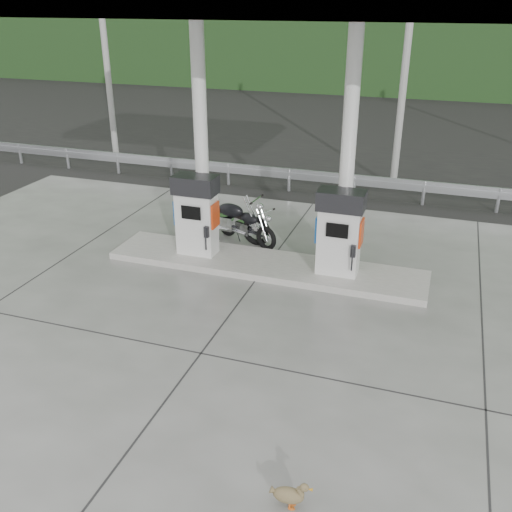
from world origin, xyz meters
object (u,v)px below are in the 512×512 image
(motorcycle_right, at_px, (246,226))
(motorcycle_left, at_px, (227,220))
(gas_pump_right, at_px, (339,233))
(gas_pump_left, at_px, (197,215))
(duck, at_px, (288,496))

(motorcycle_right, bearing_deg, motorcycle_left, -157.70)
(motorcycle_right, bearing_deg, gas_pump_right, -2.14)
(gas_pump_right, distance_m, motorcycle_right, 2.84)
(motorcycle_right, bearing_deg, gas_pump_left, -96.01)
(gas_pump_left, height_order, duck, gas_pump_left)
(motorcycle_left, height_order, motorcycle_right, motorcycle_left)
(gas_pump_right, bearing_deg, gas_pump_left, 180.00)
(gas_pump_left, height_order, motorcycle_right, gas_pump_left)
(motorcycle_left, xyz_separation_m, motorcycle_right, (0.51, -0.02, -0.09))
(gas_pump_left, relative_size, motorcycle_left, 0.84)
(gas_pump_left, relative_size, motorcycle_right, 1.01)
(gas_pump_right, height_order, duck, gas_pump_right)
(motorcycle_left, distance_m, duck, 8.17)
(gas_pump_right, height_order, motorcycle_left, gas_pump_right)
(gas_pump_left, xyz_separation_m, motorcycle_right, (0.72, 1.23, -0.63))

